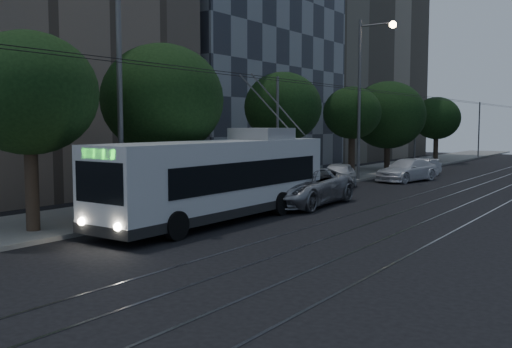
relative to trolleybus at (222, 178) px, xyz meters
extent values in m
plane|color=black|center=(3.14, -2.78, -1.61)|extent=(120.00, 120.00, 0.00)
cube|color=gray|center=(-4.36, 17.22, -1.53)|extent=(5.00, 90.00, 0.15)
cube|color=gray|center=(3.42, 17.22, -1.60)|extent=(0.08, 90.00, 0.02)
cube|color=gray|center=(4.86, 17.22, -1.60)|extent=(0.08, 90.00, 0.02)
cube|color=gray|center=(6.42, 17.22, -1.60)|extent=(0.08, 90.00, 0.02)
cylinder|color=black|center=(-0.71, 17.22, 3.99)|extent=(0.02, 90.00, 0.02)
cylinder|color=black|center=(-0.01, 17.22, 3.99)|extent=(0.02, 90.00, 0.02)
cylinder|color=slate|center=(-2.16, 7.22, 1.39)|extent=(0.14, 0.14, 6.00)
cylinder|color=slate|center=(-2.16, 27.22, 1.39)|extent=(0.14, 0.14, 6.00)
cylinder|color=slate|center=(-2.16, 47.22, 1.39)|extent=(0.14, 0.14, 6.00)
cube|color=#31353F|center=(-15.86, 19.22, 11.39)|extent=(14.00, 18.00, 26.00)
cube|color=gray|center=(-15.86, 39.22, 15.39)|extent=(14.00, 22.00, 34.00)
cube|color=silver|center=(0.00, -0.16, 0.06)|extent=(2.41, 11.31, 2.69)
cube|color=black|center=(0.00, -0.16, -1.14)|extent=(2.45, 11.35, 0.33)
cube|color=black|center=(0.00, 0.31, 0.18)|extent=(2.47, 8.95, 0.99)
cube|color=black|center=(0.00, -5.78, 0.32)|extent=(2.10, 0.08, 1.22)
cube|color=black|center=(0.00, 5.47, 0.28)|extent=(1.90, 0.08, 0.94)
cube|color=#26E52C|center=(0.00, -5.78, 1.17)|extent=(1.51, 0.06, 0.30)
cube|color=gray|center=(0.00, 2.67, 1.64)|extent=(2.00, 2.07, 0.47)
sphere|color=white|center=(-0.80, -5.83, -0.90)|extent=(0.24, 0.24, 0.24)
sphere|color=white|center=(0.80, -5.83, -0.90)|extent=(0.24, 0.24, 0.24)
cylinder|color=slate|center=(-0.28, 3.66, 2.75)|extent=(0.06, 4.27, 2.54)
cylinder|color=slate|center=(0.28, 3.66, 2.75)|extent=(0.06, 4.27, 2.54)
cylinder|color=black|center=(-1.15, -3.77, -1.14)|extent=(0.28, 0.94, 0.94)
cylinder|color=black|center=(1.15, -3.77, -1.14)|extent=(0.28, 0.94, 0.94)
cylinder|color=black|center=(-1.15, 2.33, -1.14)|extent=(0.28, 0.94, 0.94)
cylinder|color=black|center=(1.15, 2.33, -1.14)|extent=(0.28, 0.94, 0.94)
cylinder|color=black|center=(-1.15, 4.14, -1.14)|extent=(0.28, 0.94, 0.94)
cylinder|color=black|center=(1.15, 4.14, -1.14)|extent=(0.28, 0.94, 0.94)
imported|color=#9A9BA1|center=(0.44, 5.22, -0.75)|extent=(3.20, 6.30, 1.71)
imported|color=#B9B9BD|center=(-1.16, 11.97, -0.86)|extent=(3.08, 4.72, 1.49)
imported|color=white|center=(0.44, 18.50, -0.89)|extent=(3.08, 5.26, 1.43)
imported|color=white|center=(0.12, 22.48, -1.00)|extent=(1.61, 3.78, 1.21)
imported|color=#BABABE|center=(-1.16, 26.73, -0.99)|extent=(1.87, 3.75, 1.23)
cylinder|color=#31241B|center=(-3.36, -5.78, -0.12)|extent=(0.44, 0.44, 2.98)
ellipsoid|color=black|center=(-3.36, -5.78, 3.03)|extent=(4.44, 4.44, 4.00)
cylinder|color=#31241B|center=(-3.36, 0.34, -0.23)|extent=(0.44, 0.44, 2.76)
ellipsoid|color=black|center=(-3.36, 0.34, 3.05)|extent=(5.05, 5.05, 4.55)
cylinder|color=#31241B|center=(-3.36, 9.62, -0.12)|extent=(0.44, 0.44, 2.99)
ellipsoid|color=black|center=(-3.36, 9.62, 2.96)|extent=(4.23, 4.23, 3.80)
cylinder|color=#31241B|center=(-3.36, 18.33, -0.13)|extent=(0.44, 0.44, 2.95)
ellipsoid|color=black|center=(-3.36, 18.33, 2.80)|extent=(3.89, 3.89, 3.50)
cylinder|color=#31241B|center=(-3.36, 24.57, -0.50)|extent=(0.44, 0.44, 2.21)
ellipsoid|color=black|center=(-3.36, 24.57, 2.73)|extent=(5.67, 5.67, 5.10)
cylinder|color=#31241B|center=(-3.36, 36.38, -0.32)|extent=(0.44, 0.44, 2.57)
ellipsoid|color=black|center=(-3.36, 36.38, 2.60)|extent=(4.36, 4.36, 3.92)
cylinder|color=slate|center=(-2.44, -2.76, 3.82)|extent=(0.20, 0.20, 10.85)
cylinder|color=slate|center=(-2.17, 16.81, 3.48)|extent=(0.20, 0.20, 10.17)
cylinder|color=slate|center=(-1.05, 16.81, 8.16)|extent=(2.24, 0.12, 0.12)
sphere|color=#F4CB86|center=(-0.03, 16.81, 8.06)|extent=(0.44, 0.44, 0.44)
camera|label=1|loc=(13.29, -16.80, 2.03)|focal=40.00mm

